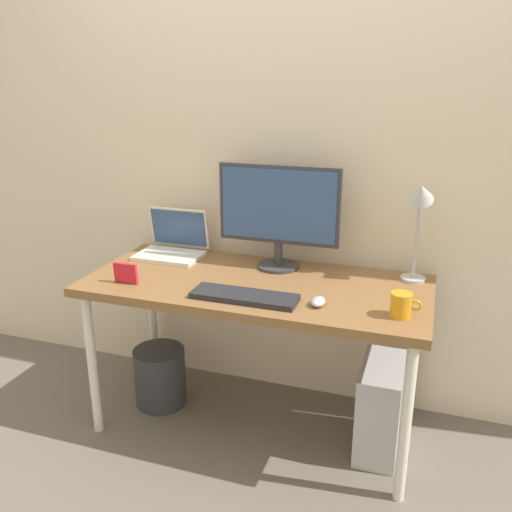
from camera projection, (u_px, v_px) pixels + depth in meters
The scene contains 12 objects.
ground_plane at pixel (256, 424), 2.66m from camera, with size 6.00×6.00×0.00m, color #665B51.
back_wall at pixel (283, 144), 2.61m from camera, with size 4.40×0.04×2.60m, color beige.
desk at pixel (256, 295), 2.45m from camera, with size 1.52×0.69×0.74m.
monitor at pixel (279, 210), 2.51m from camera, with size 0.57×0.20×0.49m.
laptop at pixel (173, 244), 2.77m from camera, with size 0.32×0.26×0.23m.
desk_lamp at pixel (419, 209), 2.31m from camera, with size 0.11×0.16×0.47m.
keyboard at pixel (244, 296), 2.23m from camera, with size 0.44×0.14×0.02m, color #232328.
mouse at pixel (318, 302), 2.17m from camera, with size 0.06×0.09×0.03m, color #B2B2B7.
coffee_mug at pixel (401, 305), 2.06m from camera, with size 0.12×0.08×0.10m.
photo_frame at pixel (126, 273), 2.39m from camera, with size 0.11×0.02×0.09m, color red.
computer_tower at pixel (380, 407), 2.43m from camera, with size 0.18×0.36×0.42m, color #B2B2B7.
wastebasket at pixel (160, 376), 2.80m from camera, with size 0.26×0.26×0.30m, color #333338.
Camera 1 is at (0.72, -2.14, 1.62)m, focal length 38.31 mm.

